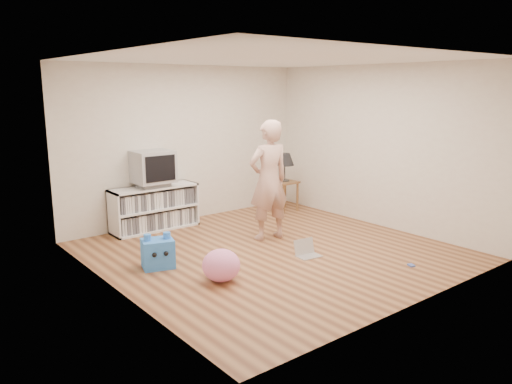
{
  "coord_description": "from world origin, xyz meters",
  "views": [
    {
      "loc": [
        -4.31,
        -5.04,
        2.25
      ],
      "look_at": [
        0.02,
        0.4,
        0.77
      ],
      "focal_mm": 35.0,
      "sensor_mm": 36.0,
      "label": 1
    }
  ],
  "objects_px": {
    "side_table": "(284,188)",
    "laptop": "(306,251)",
    "media_unit": "(154,208)",
    "person": "(269,180)",
    "dvd_deck": "(153,184)",
    "crt_tv": "(153,166)",
    "plush_pink": "(221,265)",
    "table_lamp": "(285,160)",
    "plush_blue": "(158,253)"
  },
  "relations": [
    {
      "from": "side_table",
      "to": "laptop",
      "type": "height_order",
      "value": "side_table"
    },
    {
      "from": "media_unit",
      "to": "person",
      "type": "height_order",
      "value": "person"
    },
    {
      "from": "dvd_deck",
      "to": "crt_tv",
      "type": "distance_m",
      "value": 0.29
    },
    {
      "from": "person",
      "to": "laptop",
      "type": "height_order",
      "value": "person"
    },
    {
      "from": "plush_pink",
      "to": "media_unit",
      "type": "bearing_deg",
      "value": 80.59
    },
    {
      "from": "table_lamp",
      "to": "person",
      "type": "distance_m",
      "value": 1.78
    },
    {
      "from": "dvd_deck",
      "to": "plush_pink",
      "type": "xyz_separation_m",
      "value": [
        -0.41,
        -2.47,
        -0.54
      ]
    },
    {
      "from": "table_lamp",
      "to": "person",
      "type": "height_order",
      "value": "person"
    },
    {
      "from": "plush_blue",
      "to": "plush_pink",
      "type": "bearing_deg",
      "value": -50.15
    },
    {
      "from": "crt_tv",
      "to": "media_unit",
      "type": "bearing_deg",
      "value": 90.0
    },
    {
      "from": "side_table",
      "to": "table_lamp",
      "type": "distance_m",
      "value": 0.53
    },
    {
      "from": "dvd_deck",
      "to": "plush_blue",
      "type": "relative_size",
      "value": 0.98
    },
    {
      "from": "side_table",
      "to": "person",
      "type": "height_order",
      "value": "person"
    },
    {
      "from": "media_unit",
      "to": "plush_pink",
      "type": "xyz_separation_m",
      "value": [
        -0.41,
        -2.48,
        -0.16
      ]
    },
    {
      "from": "laptop",
      "to": "plush_pink",
      "type": "bearing_deg",
      "value": -172.83
    },
    {
      "from": "plush_blue",
      "to": "plush_pink",
      "type": "relative_size",
      "value": 1.02
    },
    {
      "from": "media_unit",
      "to": "side_table",
      "type": "bearing_deg",
      "value": -8.94
    },
    {
      "from": "laptop",
      "to": "plush_blue",
      "type": "height_order",
      "value": "plush_blue"
    },
    {
      "from": "person",
      "to": "table_lamp",
      "type": "bearing_deg",
      "value": -132.03
    },
    {
      "from": "dvd_deck",
      "to": "laptop",
      "type": "xyz_separation_m",
      "value": [
        1.0,
        -2.45,
        -0.68
      ]
    },
    {
      "from": "side_table",
      "to": "table_lamp",
      "type": "height_order",
      "value": "table_lamp"
    },
    {
      "from": "table_lamp",
      "to": "plush_pink",
      "type": "height_order",
      "value": "table_lamp"
    },
    {
      "from": "media_unit",
      "to": "person",
      "type": "bearing_deg",
      "value": -54.44
    },
    {
      "from": "media_unit",
      "to": "plush_blue",
      "type": "distance_m",
      "value": 1.8
    },
    {
      "from": "media_unit",
      "to": "crt_tv",
      "type": "height_order",
      "value": "crt_tv"
    },
    {
      "from": "media_unit",
      "to": "dvd_deck",
      "type": "relative_size",
      "value": 3.11
    },
    {
      "from": "person",
      "to": "plush_pink",
      "type": "distance_m",
      "value": 1.92
    },
    {
      "from": "media_unit",
      "to": "plush_pink",
      "type": "distance_m",
      "value": 2.52
    },
    {
      "from": "media_unit",
      "to": "table_lamp",
      "type": "bearing_deg",
      "value": -8.94
    },
    {
      "from": "crt_tv",
      "to": "person",
      "type": "bearing_deg",
      "value": -54.1
    },
    {
      "from": "person",
      "to": "plush_pink",
      "type": "relative_size",
      "value": 3.95
    },
    {
      "from": "person",
      "to": "plush_blue",
      "type": "distance_m",
      "value": 2.01
    },
    {
      "from": "media_unit",
      "to": "plush_blue",
      "type": "height_order",
      "value": "media_unit"
    },
    {
      "from": "side_table",
      "to": "person",
      "type": "xyz_separation_m",
      "value": [
        -1.35,
        -1.15,
        0.48
      ]
    },
    {
      "from": "crt_tv",
      "to": "side_table",
      "type": "height_order",
      "value": "crt_tv"
    },
    {
      "from": "side_table",
      "to": "crt_tv",
      "type": "bearing_deg",
      "value": 171.49
    },
    {
      "from": "plush_pink",
      "to": "person",
      "type": "bearing_deg",
      "value": 31.93
    },
    {
      "from": "side_table",
      "to": "laptop",
      "type": "relative_size",
      "value": 1.6
    },
    {
      "from": "side_table",
      "to": "plush_blue",
      "type": "xyz_separation_m",
      "value": [
        -3.23,
        -1.23,
        -0.23
      ]
    },
    {
      "from": "table_lamp",
      "to": "crt_tv",
      "type": "bearing_deg",
      "value": 171.49
    },
    {
      "from": "side_table",
      "to": "table_lamp",
      "type": "relative_size",
      "value": 1.07
    },
    {
      "from": "dvd_deck",
      "to": "plush_blue",
      "type": "distance_m",
      "value": 1.86
    },
    {
      "from": "plush_pink",
      "to": "crt_tv",
      "type": "bearing_deg",
      "value": 80.52
    },
    {
      "from": "crt_tv",
      "to": "dvd_deck",
      "type": "bearing_deg",
      "value": 90.0
    },
    {
      "from": "crt_tv",
      "to": "laptop",
      "type": "distance_m",
      "value": 2.81
    },
    {
      "from": "dvd_deck",
      "to": "plush_pink",
      "type": "distance_m",
      "value": 2.56
    },
    {
      "from": "side_table",
      "to": "plush_pink",
      "type": "bearing_deg",
      "value": -143.76
    },
    {
      "from": "side_table",
      "to": "plush_blue",
      "type": "height_order",
      "value": "side_table"
    },
    {
      "from": "media_unit",
      "to": "crt_tv",
      "type": "relative_size",
      "value": 2.33
    },
    {
      "from": "crt_tv",
      "to": "plush_pink",
      "type": "relative_size",
      "value": 1.33
    }
  ]
}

